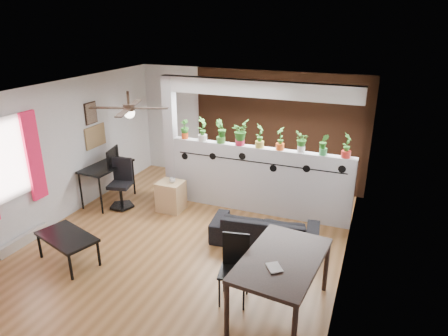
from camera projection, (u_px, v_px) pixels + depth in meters
The scene contains 30 objects.
room_shell at pixel (186, 171), 6.55m from camera, with size 6.30×7.10×2.90m.
partition_wall at pixel (258, 180), 7.80m from camera, with size 3.60×0.18×1.35m, color #BCBCC1.
ceiling_header at pixel (261, 89), 7.17m from camera, with size 3.60×0.18×0.30m, color white.
pier_column at pixel (171, 139), 8.24m from camera, with size 0.22×0.20×2.60m, color #BCBCC1.
brick_panel at pixel (279, 131), 8.86m from camera, with size 3.90×0.05×2.60m, color #9F532E.
vine_decal at pixel (258, 162), 7.57m from camera, with size 3.31×0.01×0.30m.
window_assembly at pixel (7, 162), 6.32m from camera, with size 0.09×1.30×1.55m.
baseboard_heater at pixel (24, 240), 6.82m from camera, with size 0.08×1.00×0.18m, color beige.
corkboard at pixel (95, 136), 8.25m from camera, with size 0.03×0.60×0.45m, color olive.
framed_art at pixel (91, 113), 8.03m from camera, with size 0.03×0.34×0.44m.
ceiling_fan at pixel (129, 110), 6.21m from camera, with size 1.19×1.19×0.43m.
potted_plant_0 at pixel (185, 129), 8.04m from camera, with size 0.20×0.16×0.39m.
potted_plant_1 at pixel (202, 128), 7.88m from camera, with size 0.24×0.28×0.48m.
potted_plant_2 at pixel (221, 131), 7.75m from camera, with size 0.31×0.29×0.47m.
potted_plant_3 at pixel (240, 132), 7.61m from camera, with size 0.23×0.27×0.49m.
potted_plant_4 at pixel (260, 135), 7.48m from camera, with size 0.20×0.25×0.46m.
potted_plant_5 at pixel (280, 138), 7.34m from camera, with size 0.26×0.28×0.44m.
potted_plant_6 at pixel (302, 141), 7.21m from camera, with size 0.16×0.20×0.39m.
potted_plant_7 at pixel (324, 144), 7.08m from camera, with size 0.21×0.18×0.39m.
potted_plant_8 at pixel (347, 144), 6.93m from camera, with size 0.22×0.26×0.45m.
sofa at pixel (265, 229), 6.85m from camera, with size 1.74×0.68×0.51m, color black.
cube_shelf at pixel (171, 196), 7.99m from camera, with size 0.50×0.44×0.61m, color tan.
cup at pixel (172, 180), 7.85m from camera, with size 0.12×0.12×0.09m, color gray.
computer_desk at pixel (107, 169), 8.22m from camera, with size 0.65×1.16×0.81m.
monitor at pixel (110, 159), 8.29m from camera, with size 0.05×0.31×0.18m, color black.
office_chair at pixel (121, 187), 8.09m from camera, with size 0.52×0.52×1.00m.
dining_table at pixel (282, 264), 5.05m from camera, with size 1.06×1.59×0.82m.
book at pixel (268, 268), 4.79m from camera, with size 0.16×0.22×0.02m, color gray.
folding_chair at pixel (235, 262), 5.39m from camera, with size 0.45×0.45×0.96m.
coffee_table at pixel (67, 238), 6.24m from camera, with size 1.13×0.84×0.47m.
Camera 1 is at (2.85, -5.44, 3.67)m, focal length 32.00 mm.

